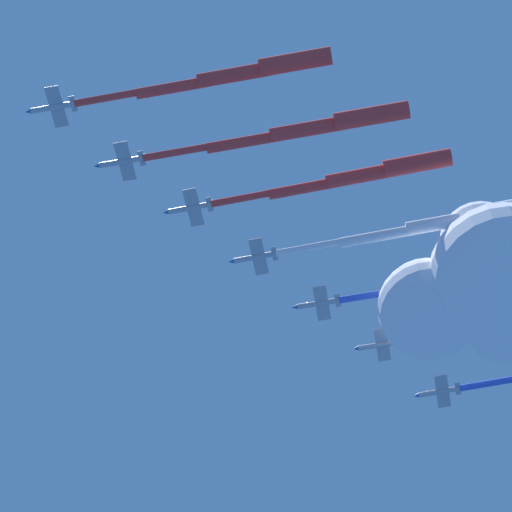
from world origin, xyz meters
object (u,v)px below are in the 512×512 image
jet_starboard_inner (359,175)px  jet_starboard_mid (493,275)px  jet_port_inner (308,128)px  jet_lead (233,74)px  jet_port_mid (445,222)px

jet_starboard_inner → jet_starboard_mid: size_ratio=0.97×
jet_port_inner → jet_lead: bearing=66.1°
jet_port_mid → jet_starboard_mid: 15.34m
jet_starboard_mid → jet_port_inner: bearing=70.2°
jet_port_mid → jet_starboard_mid: bearing=-100.8°
jet_starboard_inner → jet_port_mid: 19.66m
jet_port_inner → jet_starboard_mid: bearing=-109.8°
jet_port_mid → jet_starboard_inner: bearing=59.4°
jet_lead → jet_starboard_mid: size_ratio=0.99×
jet_lead → jet_starboard_inner: bearing=-109.7°
jet_port_inner → jet_port_mid: (-13.64, -30.83, 0.77)m
jet_lead → jet_port_inner: 17.43m
jet_starboard_inner → jet_starboard_mid: (-12.89, -31.96, -1.18)m
jet_port_inner → jet_starboard_mid: 48.78m
jet_lead → jet_port_mid: 51.00m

